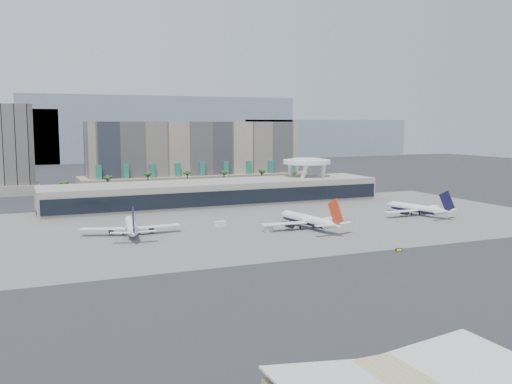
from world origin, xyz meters
name	(u,v)px	position (x,y,z in m)	size (l,w,h in m)	color
ground	(325,249)	(0.00, 0.00, 0.00)	(900.00, 900.00, 0.00)	#232326
apron_pad	(259,222)	(0.00, 55.00, 0.03)	(260.00, 130.00, 0.06)	#5B5B59
mountain_ridge	(132,133)	(27.88, 470.00, 29.89)	(680.00, 60.00, 70.00)	gray
hotel	(197,163)	(10.00, 174.41, 16.81)	(140.00, 30.00, 42.00)	tan
office_tower	(10,155)	(-95.00, 200.00, 22.94)	(30.00, 30.00, 52.00)	black
terminal	(216,192)	(0.00, 109.84, 6.52)	(170.00, 32.50, 14.50)	#A39D90
saucer_structure	(307,165)	(55.00, 116.00, 18.45)	(26.00, 26.00, 21.89)	white
palm_row	(207,178)	(7.00, 145.00, 10.50)	(157.80, 2.80, 13.10)	brown
airliner_left	(131,226)	(-54.39, 48.12, 3.31)	(36.59, 37.90, 13.13)	white
airliner_centre	(308,220)	(11.61, 33.83, 3.52)	(38.94, 40.34, 13.97)	white
airliner_right	(417,208)	(72.20, 43.54, 3.20)	(34.80, 36.13, 12.69)	white
service_vehicle_a	(220,224)	(-18.20, 51.94, 1.08)	(4.40, 2.15, 2.15)	silver
service_vehicle_b	(269,230)	(-5.28, 33.69, 0.87)	(3.38, 1.93, 1.74)	silver
taxiway_sign	(399,250)	(19.86, -12.66, 0.49)	(2.16, 0.86, 0.98)	black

